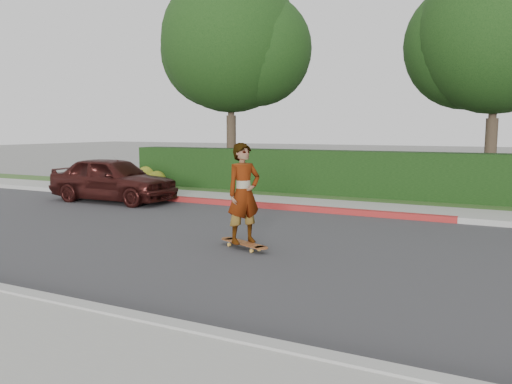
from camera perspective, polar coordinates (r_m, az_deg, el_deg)
ground at (r=8.75m, az=13.34°, el=-7.48°), size 120.00×120.00×0.00m
road at (r=8.74m, az=13.34°, el=-7.45°), size 60.00×8.00×0.01m
curb_near at (r=5.02m, az=2.15°, el=-17.68°), size 60.00×0.20×0.15m
curb_far at (r=12.68m, az=17.56°, el=-2.72°), size 60.00×0.20×0.15m
curb_red_section at (r=14.29m, az=-2.64°, el=-1.28°), size 12.00×0.21×0.15m
sidewalk_far at (r=13.56m, az=18.15°, el=-2.18°), size 60.00×1.60×0.12m
planting_strip at (r=15.13m, az=19.03°, el=-1.31°), size 60.00×1.60×0.10m
hedge at (r=16.27m, az=8.88°, el=2.06°), size 15.00×1.00×1.50m
flowering_shrub at (r=19.21m, az=-11.95°, el=1.52°), size 1.40×1.00×0.90m
tree_left at (r=19.61m, az=-2.66°, el=16.24°), size 5.99×5.21×8.00m
tree_center at (r=17.66m, az=25.80°, el=15.36°), size 5.66×4.84×7.44m
skateboard at (r=9.18m, az=-1.39°, el=-5.90°), size 1.20×0.68×0.11m
skateboarder at (r=9.02m, az=-1.41°, el=-0.15°), size 0.71×0.79×1.82m
car_maroon at (r=15.64m, az=-16.03°, el=1.42°), size 4.04×1.66×1.37m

